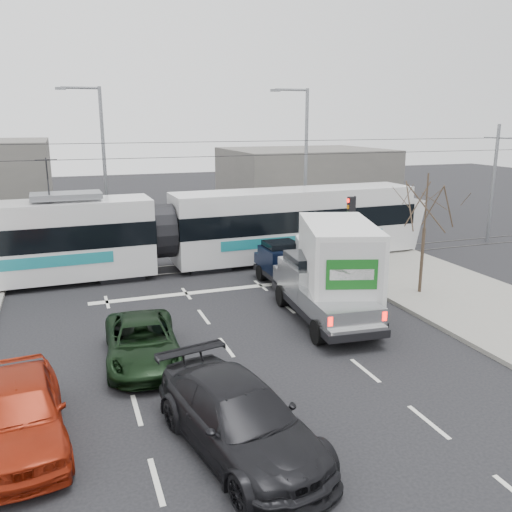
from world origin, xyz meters
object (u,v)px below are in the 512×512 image
object	(u,v)px
red_car	(19,412)
dark_car	(240,419)
navy_pickup	(286,265)
street_lamp_far	(101,159)
tram	(161,232)
street_lamp_near	(303,156)
green_car	(142,342)
box_truck	(335,266)
silver_pickup	(320,289)
bare_tree	(426,206)
traffic_signal	(352,217)

from	to	relation	value
red_car	dark_car	distance (m)	5.00
navy_pickup	red_car	xyz separation A→B (m)	(-10.44, -9.33, -0.11)
street_lamp_far	navy_pickup	world-z (taller)	street_lamp_far
tram	red_car	xyz separation A→B (m)	(-5.64, -13.43, -1.14)
street_lamp_near	tram	distance (m)	10.72
green_car	box_truck	bearing A→B (deg)	20.49
tram	street_lamp_far	bearing A→B (deg)	107.59
silver_pickup	box_truck	xyz separation A→B (m)	(0.91, 0.58, 0.64)
box_truck	green_car	xyz separation A→B (m)	(-7.74, -2.25, -1.11)
bare_tree	navy_pickup	xyz separation A→B (m)	(-4.83, 3.18, -2.86)
tram	silver_pickup	size ratio (longest dim) A/B	4.27
traffic_signal	street_lamp_far	size ratio (longest dim) A/B	0.40
bare_tree	silver_pickup	size ratio (longest dim) A/B	0.78
traffic_signal	street_lamp_near	distance (m)	7.91
bare_tree	dark_car	world-z (taller)	bare_tree
traffic_signal	navy_pickup	bearing A→B (deg)	-167.61
street_lamp_near	tram	size ratio (longest dim) A/B	0.33
traffic_signal	tram	size ratio (longest dim) A/B	0.13
bare_tree	tram	world-z (taller)	tram
navy_pickup	box_truck	bearing A→B (deg)	-82.07
box_truck	dark_car	distance (m)	10.00
street_lamp_far	red_car	xyz separation A→B (m)	(-3.48, -19.65, -4.29)
traffic_signal	red_car	world-z (taller)	traffic_signal
bare_tree	street_lamp_near	xyz separation A→B (m)	(-0.29, 11.50, 1.32)
green_car	bare_tree	bearing A→B (deg)	16.66
red_car	navy_pickup	bearing A→B (deg)	37.02
dark_car	box_truck	bearing A→B (deg)	38.60
bare_tree	tram	distance (m)	12.21
street_lamp_far	silver_pickup	size ratio (longest dim) A/B	1.41
bare_tree	traffic_signal	size ratio (longest dim) A/B	1.39
navy_pickup	dark_car	xyz separation A→B (m)	(-5.81, -11.23, -0.14)
street_lamp_near	red_car	xyz separation A→B (m)	(-14.98, -17.65, -4.29)
bare_tree	green_car	size ratio (longest dim) A/B	1.07
silver_pickup	dark_car	xyz separation A→B (m)	(-5.45, -7.08, -0.33)
bare_tree	traffic_signal	xyz separation A→B (m)	(-1.13, 4.00, -1.05)
bare_tree	dark_car	bearing A→B (deg)	-142.91
red_car	dark_car	xyz separation A→B (m)	(4.62, -1.90, -0.03)
street_lamp_near	silver_pickup	bearing A→B (deg)	-111.47
dark_car	street_lamp_near	bearing A→B (deg)	50.41
green_car	dark_car	distance (m)	5.58
silver_pickup	green_car	world-z (taller)	silver_pickup
street_lamp_far	navy_pickup	distance (m)	13.13
street_lamp_near	dark_car	size ratio (longest dim) A/B	1.65
green_car	silver_pickup	bearing A→B (deg)	18.05
box_truck	red_car	size ratio (longest dim) A/B	1.55
traffic_signal	box_truck	world-z (taller)	traffic_signal
street_lamp_far	box_truck	size ratio (longest dim) A/B	1.20
street_lamp_far	dark_car	xyz separation A→B (m)	(1.15, -21.55, -4.32)
street_lamp_far	green_car	bearing A→B (deg)	-90.82
red_car	dark_car	world-z (taller)	red_car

